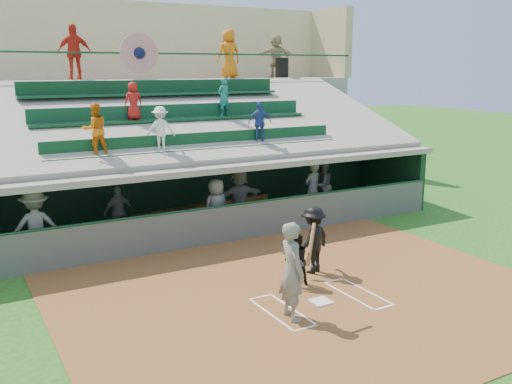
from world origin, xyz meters
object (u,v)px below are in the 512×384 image
batter_at_plate (292,271)px  catcher (296,260)px  trash_bin (282,68)px  home_plate (321,301)px

batter_at_plate → catcher: bearing=53.9°
catcher → trash_bin: (6.57, 11.30, 4.40)m
batter_at_plate → catcher: size_ratio=1.63×
home_plate → trash_bin: 14.93m
home_plate → batter_at_plate: batter_at_plate is taller
batter_at_plate → trash_bin: bearing=59.1°
batter_at_plate → catcher: 1.87m
batter_at_plate → trash_bin: (7.64, 12.77, 3.99)m
home_plate → trash_bin: (6.63, 12.41, 5.01)m
home_plate → trash_bin: trash_bin is taller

